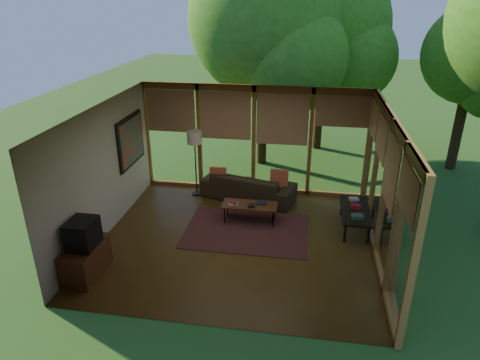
% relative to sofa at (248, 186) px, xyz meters
% --- Properties ---
extents(floor, '(5.50, 5.50, 0.00)m').
position_rel_sofa_xyz_m(floor, '(0.05, -2.00, -0.33)').
color(floor, '#573D16').
rests_on(floor, ground).
extents(ceiling, '(5.50, 5.50, 0.00)m').
position_rel_sofa_xyz_m(ceiling, '(0.05, -2.00, 2.37)').
color(ceiling, white).
rests_on(ceiling, ground).
extents(wall_left, '(0.04, 5.00, 2.70)m').
position_rel_sofa_xyz_m(wall_left, '(-2.70, -2.00, 1.02)').
color(wall_left, beige).
rests_on(wall_left, ground).
extents(wall_front, '(5.50, 0.04, 2.70)m').
position_rel_sofa_xyz_m(wall_front, '(0.05, -4.50, 1.02)').
color(wall_front, beige).
rests_on(wall_front, ground).
extents(window_wall_back, '(5.50, 0.12, 2.70)m').
position_rel_sofa_xyz_m(window_wall_back, '(0.05, 0.50, 1.02)').
color(window_wall_back, olive).
rests_on(window_wall_back, ground).
extents(window_wall_right, '(0.12, 5.00, 2.70)m').
position_rel_sofa_xyz_m(window_wall_right, '(2.80, -2.00, 1.02)').
color(window_wall_right, olive).
rests_on(window_wall_right, ground).
extents(tree_nw, '(4.06, 4.06, 6.03)m').
position_rel_sofa_xyz_m(tree_nw, '(0.04, 2.55, 3.67)').
color(tree_nw, '#332412').
rests_on(tree_nw, ground).
extents(tree_ne, '(3.82, 3.82, 5.67)m').
position_rel_sofa_xyz_m(tree_ne, '(1.67, 4.23, 3.42)').
color(tree_ne, '#332412').
rests_on(tree_ne, ground).
extents(tree_far, '(2.63, 2.63, 4.52)m').
position_rel_sofa_xyz_m(tree_far, '(5.52, 2.96, 2.85)').
color(tree_far, '#332412').
rests_on(tree_far, ground).
extents(rug, '(2.60, 1.84, 0.01)m').
position_rel_sofa_xyz_m(rug, '(0.20, -1.58, -0.32)').
color(rug, maroon).
rests_on(rug, floor).
extents(sofa, '(2.39, 1.42, 0.66)m').
position_rel_sofa_xyz_m(sofa, '(0.00, 0.00, 0.00)').
color(sofa, '#322919').
rests_on(sofa, floor).
extents(pillow_left, '(0.39, 0.21, 0.41)m').
position_rel_sofa_xyz_m(pillow_left, '(-0.75, -0.05, 0.25)').
color(pillow_left, '#9B250E').
rests_on(pillow_left, sofa).
extents(pillow_right, '(0.43, 0.23, 0.45)m').
position_rel_sofa_xyz_m(pillow_right, '(0.75, -0.05, 0.27)').
color(pillow_right, '#9B250E').
rests_on(pillow_right, sofa).
extents(ct_book_lower, '(0.24, 0.20, 0.03)m').
position_rel_sofa_xyz_m(ct_book_lower, '(-0.16, -1.22, 0.11)').
color(ct_book_lower, beige).
rests_on(ct_book_lower, coffee_table).
extents(ct_book_upper, '(0.20, 0.18, 0.03)m').
position_rel_sofa_xyz_m(ct_book_upper, '(-0.16, -1.22, 0.14)').
color(ct_book_upper, maroon).
rests_on(ct_book_upper, coffee_table).
extents(ct_book_side, '(0.22, 0.17, 0.03)m').
position_rel_sofa_xyz_m(ct_book_side, '(0.44, -1.09, 0.11)').
color(ct_book_side, '#162032').
rests_on(ct_book_side, coffee_table).
extents(ct_bowl, '(0.16, 0.16, 0.07)m').
position_rel_sofa_xyz_m(ct_bowl, '(0.24, -1.27, 0.13)').
color(ct_bowl, black).
rests_on(ct_bowl, coffee_table).
extents(media_cabinet, '(0.50, 1.00, 0.60)m').
position_rel_sofa_xyz_m(media_cabinet, '(-2.42, -3.56, -0.03)').
color(media_cabinet, '#5A2E18').
rests_on(media_cabinet, floor).
extents(television, '(0.45, 0.55, 0.50)m').
position_rel_sofa_xyz_m(television, '(-2.40, -3.56, 0.52)').
color(television, black).
rests_on(television, media_cabinet).
extents(console_book_a, '(0.25, 0.20, 0.08)m').
position_rel_sofa_xyz_m(console_book_a, '(2.45, -1.50, 0.17)').
color(console_book_a, '#335A4B').
rests_on(console_book_a, side_console).
extents(console_book_b, '(0.25, 0.21, 0.09)m').
position_rel_sofa_xyz_m(console_book_b, '(2.45, -1.05, 0.17)').
color(console_book_b, maroon).
rests_on(console_book_b, side_console).
extents(console_book_c, '(0.22, 0.18, 0.05)m').
position_rel_sofa_xyz_m(console_book_c, '(2.45, -0.65, 0.15)').
color(console_book_c, beige).
rests_on(console_book_c, side_console).
extents(floor_lamp, '(0.36, 0.36, 1.65)m').
position_rel_sofa_xyz_m(floor_lamp, '(-1.32, 0.03, 1.08)').
color(floor_lamp, black).
rests_on(floor_lamp, floor).
extents(coffee_table, '(1.20, 0.50, 0.43)m').
position_rel_sofa_xyz_m(coffee_table, '(0.19, -1.17, 0.06)').
color(coffee_table, '#5A2E18').
rests_on(coffee_table, floor).
extents(side_console, '(0.60, 1.40, 0.46)m').
position_rel_sofa_xyz_m(side_console, '(2.45, -1.10, 0.08)').
color(side_console, black).
rests_on(side_console, floor).
extents(wall_painting, '(0.06, 1.35, 1.15)m').
position_rel_sofa_xyz_m(wall_painting, '(-2.66, -0.60, 1.22)').
color(wall_painting, black).
rests_on(wall_painting, wall_left).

